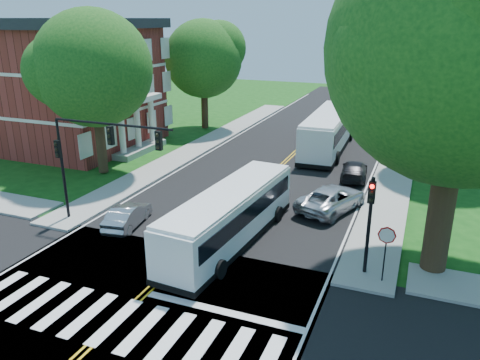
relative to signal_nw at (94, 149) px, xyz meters
The scene contains 24 objects.
ground 9.74m from the signal_nw, 47.67° to the right, with size 140.00×140.00×0.00m, color #114411.
road 13.69m from the signal_nw, 63.16° to the left, with size 14.00×96.00×0.01m, color black.
cross_road 9.73m from the signal_nw, 47.67° to the right, with size 60.00×12.00×0.01m, color black.
center_line 17.20m from the signal_nw, 69.39° to the left, with size 0.36×70.00×0.01m, color gold.
edge_line_w 16.20m from the signal_nw, 93.47° to the left, with size 0.12×70.00×0.01m, color silver.
edge_line_e 20.54m from the signal_nw, 50.90° to the left, with size 0.12×70.00×0.01m, color silver.
crosswalk 10.07m from the signal_nw, 49.80° to the right, with size 12.60×3.00×0.01m, color silver.
stop_bar 11.40m from the signal_nw, 27.30° to the right, with size 6.60×0.40×0.01m, color silver.
sidewalk_nw 19.22m from the signal_nw, 97.50° to the left, with size 2.60×40.00×0.15m, color gray.
sidewalk_ne 23.75m from the signal_nw, 52.69° to the left, with size 2.60×40.00×0.15m, color gray.
tree_ne_big 17.72m from the signal_nw, ahead, with size 10.80×10.80×14.91m.
tree_west_near 9.96m from the signal_nw, 126.70° to the left, with size 8.00×8.00×11.40m.
tree_west_far 24.27m from the signal_nw, 102.31° to the left, with size 7.60×7.60×10.67m.
tree_east_mid 24.94m from the signal_nw, 45.36° to the left, with size 8.40×8.40×11.93m.
tree_east_far 38.34m from the signal_nw, 61.33° to the left, with size 7.20×7.20×10.34m.
brick_building 21.08m from the signal_nw, 139.86° to the left, with size 20.00×13.00×10.80m.
signal_nw is the anchor object (origin of this frame).
signal_ne 14.13m from the signal_nw, ahead, with size 0.30×0.46×4.40m.
stop_sign 15.05m from the signal_nw, ahead, with size 0.76×0.08×2.53m.
bus_lead 7.90m from the signal_nw, ahead, with size 3.22×10.96×2.79m.
bus_follow 21.88m from the signal_nw, 67.64° to the left, with size 3.36×12.70×3.27m.
hatchback 4.02m from the signal_nw, 18.72° to the left, with size 1.31×3.75×1.24m, color #A6A7AD.
suv 13.67m from the signal_nw, 31.63° to the left, with size 2.39×5.18×1.44m, color silver.
dark_sedan 17.97m from the signal_nw, 48.93° to the left, with size 1.74×4.29×1.24m, color black.
Camera 1 is at (9.85, -12.51, 10.76)m, focal length 35.00 mm.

